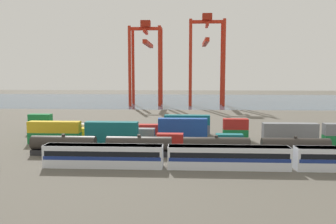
# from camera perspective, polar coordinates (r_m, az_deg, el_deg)

# --- Properties ---
(ground_plane) EXTENTS (420.00, 420.00, 0.00)m
(ground_plane) POSITION_cam_1_polar(r_m,az_deg,el_deg) (119.97, 2.59, -1.45)
(ground_plane) COLOR #5B564C
(harbour_water) EXTENTS (400.00, 110.00, 0.01)m
(harbour_water) POSITION_cam_1_polar(r_m,az_deg,el_deg) (210.65, 2.80, 1.94)
(harbour_water) COLOR #384C60
(harbour_water) RESTS_ON ground_plane
(passenger_train) EXTENTS (64.09, 3.14, 3.90)m
(passenger_train) POSITION_cam_1_polar(r_m,az_deg,el_deg) (61.24, 9.81, -7.16)
(passenger_train) COLOR silver
(passenger_train) RESTS_ON ground_plane
(freight_tank_row) EXTENTS (58.61, 2.76, 4.22)m
(freight_tank_row) POSITION_cam_1_polar(r_m,az_deg,el_deg) (69.24, 1.55, -5.63)
(freight_tank_row) COLOR #232326
(freight_tank_row) RESTS_ON ground_plane
(shipping_container_0) EXTENTS (12.10, 2.44, 2.60)m
(shipping_container_0) POSITION_cam_1_polar(r_m,az_deg,el_deg) (85.84, -17.97, -4.04)
(shipping_container_0) COLOR #197538
(shipping_container_0) RESTS_ON ground_plane
(shipping_container_1) EXTENTS (12.10, 2.44, 2.60)m
(shipping_container_1) POSITION_cam_1_polar(r_m,az_deg,el_deg) (85.42, -18.03, -2.32)
(shipping_container_1) COLOR gold
(shipping_container_1) RESTS_ON shipping_container_0
(shipping_container_2) EXTENTS (12.10, 2.44, 2.60)m
(shipping_container_2) POSITION_cam_1_polar(r_m,az_deg,el_deg) (82.00, -9.13, -4.29)
(shipping_container_2) COLOR #146066
(shipping_container_2) RESTS_ON ground_plane
(shipping_container_3) EXTENTS (12.10, 2.44, 2.60)m
(shipping_container_3) POSITION_cam_1_polar(r_m,az_deg,el_deg) (81.56, -9.16, -2.49)
(shipping_container_3) COLOR #146066
(shipping_container_3) RESTS_ON shipping_container_2
(shipping_container_4) EXTENTS (6.04, 2.44, 2.60)m
(shipping_container_4) POSITION_cam_1_polar(r_m,az_deg,el_deg) (80.26, 0.34, -4.44)
(shipping_container_4) COLOR #AD211C
(shipping_container_4) RESTS_ON ground_plane
(shipping_container_5) EXTENTS (6.04, 2.44, 2.60)m
(shipping_container_5) POSITION_cam_1_polar(r_m,az_deg,el_deg) (80.76, 9.96, -4.47)
(shipping_container_5) COLOR #146066
(shipping_container_5) RESTS_ON ground_plane
(shipping_container_6) EXTENTS (12.10, 2.44, 2.60)m
(shipping_container_6) POSITION_cam_1_polar(r_m,az_deg,el_deg) (83.47, 19.21, -4.38)
(shipping_container_6) COLOR slate
(shipping_container_6) RESTS_ON ground_plane
(shipping_container_7) EXTENTS (12.10, 2.44, 2.60)m
(shipping_container_7) POSITION_cam_1_polar(r_m,az_deg,el_deg) (83.03, 19.28, -2.61)
(shipping_container_7) COLOR slate
(shipping_container_7) RESTS_ON shipping_container_6
(shipping_container_10) EXTENTS (12.10, 2.44, 2.60)m
(shipping_container_10) POSITION_cam_1_polar(r_m,az_deg,el_deg) (91.12, -14.21, -3.33)
(shipping_container_10) COLOR gold
(shipping_container_10) RESTS_ON ground_plane
(shipping_container_11) EXTENTS (12.10, 2.44, 2.60)m
(shipping_container_11) POSITION_cam_1_polar(r_m,az_deg,el_deg) (88.15, -6.10, -3.49)
(shipping_container_11) COLOR slate
(shipping_container_11) RESTS_ON ground_plane
(shipping_container_12) EXTENTS (12.10, 2.44, 2.60)m
(shipping_container_12) POSITION_cam_1_polar(r_m,az_deg,el_deg) (87.05, 2.40, -3.59)
(shipping_container_12) COLOR #1C4299
(shipping_container_12) RESTS_ON ground_plane
(shipping_container_13) EXTENTS (12.10, 2.44, 2.60)m
(shipping_container_13) POSITION_cam_1_polar(r_m,az_deg,el_deg) (86.63, 2.41, -1.89)
(shipping_container_13) COLOR #1C4299
(shipping_container_13) RESTS_ON shipping_container_12
(shipping_container_14) EXTENTS (6.04, 2.44, 2.60)m
(shipping_container_14) POSITION_cam_1_polar(r_m,az_deg,el_deg) (87.87, 10.93, -3.60)
(shipping_container_14) COLOR #197538
(shipping_container_14) RESTS_ON ground_plane
(shipping_container_15) EXTENTS (6.04, 2.44, 2.60)m
(shipping_container_15) POSITION_cam_1_polar(r_m,az_deg,el_deg) (87.46, 10.96, -1.93)
(shipping_container_15) COLOR #AD211C
(shipping_container_15) RESTS_ON shipping_container_14
(shipping_container_16) EXTENTS (6.04, 2.44, 2.60)m
(shipping_container_16) POSITION_cam_1_polar(r_m,az_deg,el_deg) (102.08, -20.05, -2.49)
(shipping_container_16) COLOR #146066
(shipping_container_16) RESTS_ON ground_plane
(shipping_container_17) EXTENTS (6.04, 2.44, 2.60)m
(shipping_container_17) POSITION_cam_1_polar(r_m,az_deg,el_deg) (101.73, -20.11, -1.04)
(shipping_container_17) COLOR #197538
(shipping_container_17) RESTS_ON shipping_container_16
(shipping_container_18) EXTENTS (6.04, 2.44, 2.60)m
(shipping_container_18) POSITION_cam_1_polar(r_m,az_deg,el_deg) (97.62, -12.80, -2.65)
(shipping_container_18) COLOR silver
(shipping_container_18) RESTS_ON ground_plane
(shipping_container_19) EXTENTS (12.10, 2.44, 2.60)m
(shipping_container_19) POSITION_cam_1_polar(r_m,az_deg,el_deg) (94.85, -4.99, -2.78)
(shipping_container_19) COLOR #AD211C
(shipping_container_19) RESTS_ON ground_plane
(shipping_container_20) EXTENTS (12.10, 2.44, 2.60)m
(shipping_container_20) POSITION_cam_1_polar(r_m,az_deg,el_deg) (93.93, 3.12, -2.85)
(shipping_container_20) COLOR slate
(shipping_container_20) RESTS_ON ground_plane
(shipping_container_21) EXTENTS (12.10, 2.44, 2.60)m
(shipping_container_21) POSITION_cam_1_polar(r_m,az_deg,el_deg) (93.54, 3.13, -1.28)
(shipping_container_21) COLOR #146066
(shipping_container_21) RESTS_ON shipping_container_20
(gantry_crane_west) EXTENTS (16.38, 35.62, 42.41)m
(gantry_crane_west) POSITION_cam_1_polar(r_m,az_deg,el_deg) (182.21, -3.54, 9.47)
(gantry_crane_west) COLOR red
(gantry_crane_west) RESTS_ON ground_plane
(gantry_crane_central) EXTENTS (17.87, 35.91, 45.56)m
(gantry_crane_central) POSITION_cam_1_polar(r_m,az_deg,el_deg) (181.36, 6.29, 9.92)
(gantry_crane_central) COLOR red
(gantry_crane_central) RESTS_ON ground_plane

